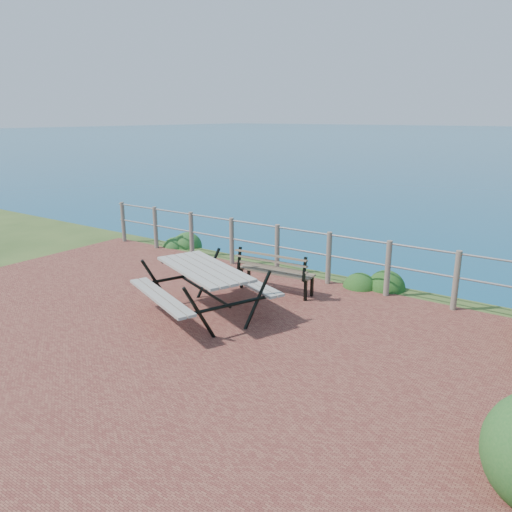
{
  "coord_description": "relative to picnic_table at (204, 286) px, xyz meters",
  "views": [
    {
      "loc": [
        5.19,
        -4.8,
        3.1
      ],
      "look_at": [
        0.42,
        2.02,
        0.75
      ],
      "focal_mm": 35.0,
      "sensor_mm": 36.0,
      "label": 1
    }
  ],
  "objects": [
    {
      "name": "shrub_lip_east",
      "position": [
        1.64,
        2.94,
        -0.51
      ],
      "size": [
        0.8,
        0.8,
        0.55
      ],
      "primitive_type": "ellipsoid",
      "color": "#234715",
      "rests_on": "ground"
    },
    {
      "name": "ground",
      "position": [
        -0.27,
        -0.81,
        -0.51
      ],
      "size": [
        10.0,
        7.0,
        0.12
      ],
      "primitive_type": "cube",
      "color": "brown",
      "rests_on": "ground"
    },
    {
      "name": "park_bench",
      "position": [
        0.33,
        1.58,
        0.01
      ],
      "size": [
        1.43,
        0.46,
        0.79
      ],
      "rotation": [
        0.0,
        0.0,
        0.07
      ],
      "color": "brown",
      "rests_on": "ground"
    },
    {
      "name": "shrub_lip_west",
      "position": [
        -3.42,
        3.12,
        -0.51
      ],
      "size": [
        0.84,
        0.84,
        0.61
      ],
      "primitive_type": "ellipsoid",
      "color": "#205621",
      "rests_on": "ground"
    },
    {
      "name": "safety_railing",
      "position": [
        -0.27,
        2.54,
        0.06
      ],
      "size": [
        9.4,
        0.1,
        1.0
      ],
      "color": "#6B5B4C",
      "rests_on": "ground"
    },
    {
      "name": "picnic_table",
      "position": [
        0.0,
        0.0,
        0.0
      ],
      "size": [
        2.05,
        1.55,
        0.8
      ],
      "rotation": [
        0.0,
        0.0,
        -0.39
      ],
      "color": "gray",
      "rests_on": "ground"
    }
  ]
}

